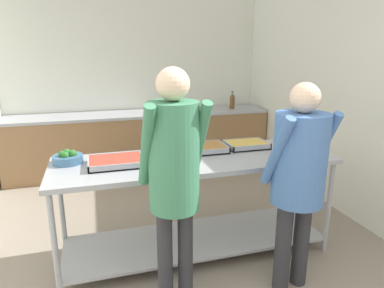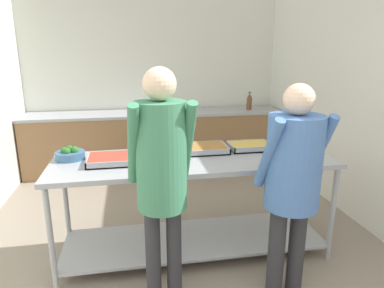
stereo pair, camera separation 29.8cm
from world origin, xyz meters
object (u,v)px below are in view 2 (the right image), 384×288
(water_bottle, at_px, (249,101))
(serving_tray_greens, at_px, (115,159))
(sauce_pan, at_px, (300,148))
(serving_tray_roast, at_px, (250,146))
(plate_stack, at_px, (160,159))
(guest_serving_right, at_px, (293,173))
(guest_serving_left, at_px, (162,167))
(broccoli_bowl, at_px, (70,154))
(serving_tray_vegetables, at_px, (201,149))

(water_bottle, bearing_deg, serving_tray_greens, -130.46)
(sauce_pan, bearing_deg, serving_tray_roast, 157.17)
(serving_tray_greens, height_order, plate_stack, serving_tray_greens)
(serving_tray_greens, distance_m, sauce_pan, 1.64)
(guest_serving_right, bearing_deg, sauce_pan, 59.20)
(guest_serving_left, height_order, guest_serving_right, guest_serving_left)
(serving_tray_roast, height_order, guest_serving_right, guest_serving_right)
(water_bottle, bearing_deg, guest_serving_left, -119.09)
(broccoli_bowl, distance_m, serving_tray_vegetables, 1.13)
(guest_serving_left, distance_m, guest_serving_right, 0.91)
(water_bottle, bearing_deg, guest_serving_right, -103.98)
(serving_tray_vegetables, distance_m, guest_serving_right, 0.98)
(broccoli_bowl, distance_m, guest_serving_right, 1.81)
(serving_tray_roast, bearing_deg, plate_stack, -166.98)
(serving_tray_roast, relative_size, water_bottle, 1.40)
(serving_tray_roast, relative_size, guest_serving_right, 0.24)
(guest_serving_right, distance_m, water_bottle, 3.10)
(serving_tray_vegetables, bearing_deg, guest_serving_left, -117.62)
(plate_stack, height_order, guest_serving_right, guest_serving_right)
(serving_tray_vegetables, bearing_deg, plate_stack, -152.85)
(serving_tray_roast, xyz_separation_m, water_bottle, (0.76, 2.15, 0.09))
(plate_stack, xyz_separation_m, sauce_pan, (1.27, 0.02, 0.02))
(broccoli_bowl, bearing_deg, serving_tray_greens, -22.34)
(serving_tray_vegetables, xyz_separation_m, sauce_pan, (0.88, -0.18, 0.02))
(sauce_pan, relative_size, guest_serving_right, 0.23)
(sauce_pan, xyz_separation_m, guest_serving_left, (-1.31, -0.65, 0.12))
(serving_tray_greens, relative_size, serving_tray_roast, 1.14)
(guest_serving_left, bearing_deg, serving_tray_greens, 116.90)
(guest_serving_left, bearing_deg, guest_serving_right, -2.13)
(water_bottle, bearing_deg, plate_stack, -124.48)
(serving_tray_roast, relative_size, sauce_pan, 1.04)
(serving_tray_vegetables, distance_m, guest_serving_left, 0.94)
(serving_tray_roast, bearing_deg, guest_serving_left, -137.60)
(plate_stack, xyz_separation_m, serving_tray_vegetables, (0.39, 0.20, 0.01))
(serving_tray_greens, relative_size, plate_stack, 1.89)
(broccoli_bowl, relative_size, water_bottle, 0.88)
(serving_tray_vegetables, distance_m, serving_tray_roast, 0.47)
(serving_tray_vegetables, bearing_deg, serving_tray_greens, -167.08)
(serving_tray_greens, relative_size, guest_serving_left, 0.26)
(serving_tray_greens, distance_m, water_bottle, 3.06)
(serving_tray_greens, bearing_deg, guest_serving_right, -28.91)
(broccoli_bowl, height_order, water_bottle, water_bottle)
(plate_stack, relative_size, guest_serving_right, 0.15)
(guest_serving_right, xyz_separation_m, water_bottle, (0.75, 3.01, 0.04))
(serving_tray_greens, xyz_separation_m, plate_stack, (0.37, -0.03, -0.01))
(plate_stack, bearing_deg, guest_serving_left, -93.59)
(serving_tray_roast, bearing_deg, serving_tray_vegetables, 179.75)
(serving_tray_roast, height_order, water_bottle, water_bottle)
(serving_tray_greens, bearing_deg, broccoli_bowl, 157.66)
(serving_tray_vegetables, bearing_deg, broccoli_bowl, -178.95)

